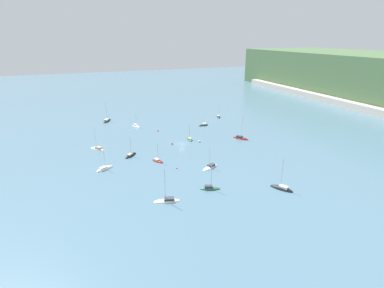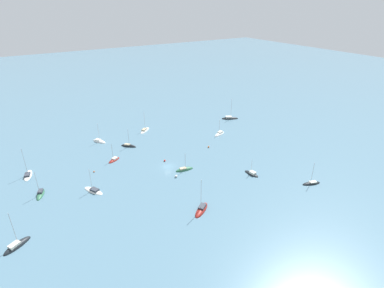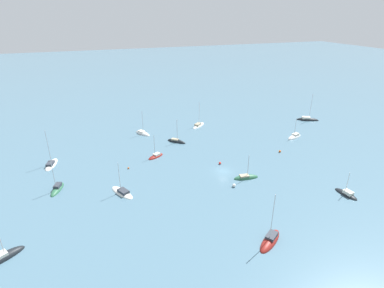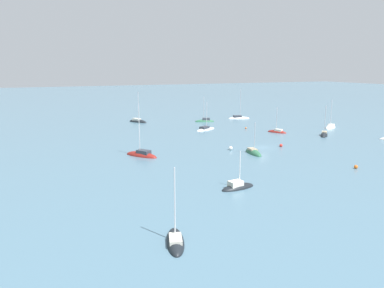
% 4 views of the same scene
% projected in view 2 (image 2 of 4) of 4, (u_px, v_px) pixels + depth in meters
% --- Properties ---
extents(ground_plane, '(600.00, 600.00, 0.00)m').
position_uv_depth(ground_plane, '(168.00, 167.00, 111.06)').
color(ground_plane, slate).
extents(sailboat_0, '(7.70, 6.33, 11.82)m').
position_uv_depth(sailboat_0, '(201.00, 210.00, 88.13)').
color(sailboat_0, maroon).
rests_on(sailboat_0, ground_plane).
extents(sailboat_1, '(6.91, 3.00, 7.71)m').
position_uv_depth(sailboat_1, '(184.00, 170.00, 108.87)').
color(sailboat_1, '#2D6647').
rests_on(sailboat_1, ground_plane).
extents(sailboat_2, '(5.36, 7.07, 9.59)m').
position_uv_depth(sailboat_2, '(99.00, 142.00, 130.34)').
color(sailboat_2, white).
rests_on(sailboat_2, ground_plane).
extents(sailboat_3, '(2.89, 6.13, 6.52)m').
position_uv_depth(sailboat_3, '(252.00, 174.00, 106.23)').
color(sailboat_3, black).
rests_on(sailboat_3, ground_plane).
extents(sailboat_4, '(7.23, 4.50, 8.16)m').
position_uv_depth(sailboat_4, '(219.00, 134.00, 137.46)').
color(sailboat_4, white).
rests_on(sailboat_4, ground_plane).
extents(sailboat_5, '(5.95, 6.10, 9.09)m').
position_uv_depth(sailboat_5, '(129.00, 146.00, 126.25)').
color(sailboat_5, black).
rests_on(sailboat_5, ground_plane).
extents(sailboat_6, '(5.75, 8.11, 8.68)m').
position_uv_depth(sailboat_6, '(94.00, 191.00, 96.92)').
color(sailboat_6, white).
rests_on(sailboat_6, ground_plane).
extents(sailboat_7, '(5.81, 4.40, 7.80)m').
position_uv_depth(sailboat_7, '(114.00, 160.00, 115.34)').
color(sailboat_7, maroon).
rests_on(sailboat_7, ground_plane).
extents(sailboat_8, '(4.05, 6.80, 9.28)m').
position_uv_depth(sailboat_8, '(41.00, 194.00, 95.18)').
color(sailboat_8, '#2D6647').
rests_on(sailboat_8, ground_plane).
extents(sailboat_9, '(6.73, 3.81, 8.95)m').
position_uv_depth(sailboat_9, '(311.00, 184.00, 100.73)').
color(sailboat_9, black).
rests_on(sailboat_9, ground_plane).
extents(sailboat_10, '(7.46, 5.75, 11.13)m').
position_uv_depth(sailboat_10, '(17.00, 246.00, 75.34)').
color(sailboat_10, black).
rests_on(sailboat_10, ground_plane).
extents(sailboat_11, '(7.38, 6.75, 10.18)m').
position_uv_depth(sailboat_11, '(145.00, 131.00, 141.09)').
color(sailboat_11, white).
rests_on(sailboat_11, ground_plane).
extents(sailboat_12, '(8.67, 6.30, 11.80)m').
position_uv_depth(sailboat_12, '(230.00, 119.00, 155.23)').
color(sailboat_12, black).
rests_on(sailboat_12, ground_plane).
extents(sailboat_13, '(4.26, 8.12, 11.10)m').
position_uv_depth(sailboat_13, '(28.00, 175.00, 105.29)').
color(sailboat_13, white).
rests_on(sailboat_13, ground_plane).
extents(mooring_buoy_0, '(0.68, 0.68, 0.68)m').
position_uv_depth(mooring_buoy_0, '(209.00, 147.00, 125.13)').
color(mooring_buoy_0, orange).
rests_on(mooring_buoy_0, ground_plane).
extents(mooring_buoy_1, '(0.88, 0.88, 0.88)m').
position_uv_depth(mooring_buoy_1, '(176.00, 176.00, 104.26)').
color(mooring_buoy_1, white).
rests_on(mooring_buoy_1, ground_plane).
extents(mooring_buoy_2, '(0.50, 0.50, 0.50)m').
position_uv_depth(mooring_buoy_2, '(94.00, 172.00, 107.41)').
color(mooring_buoy_2, orange).
rests_on(mooring_buoy_2, ground_plane).
extents(mooring_buoy_3, '(0.71, 0.71, 0.71)m').
position_uv_depth(mooring_buoy_3, '(165.00, 160.00, 114.56)').
color(mooring_buoy_3, red).
rests_on(mooring_buoy_3, ground_plane).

